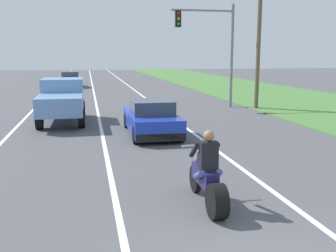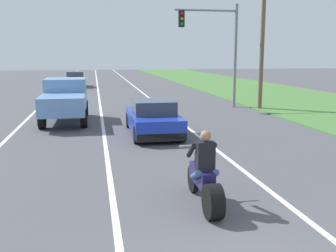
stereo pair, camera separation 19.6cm
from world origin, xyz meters
name	(u,v)px [view 1 (the left image)]	position (x,y,z in m)	size (l,w,h in m)	color
lane_stripe_left_solid	(35,108)	(-5.40, 20.00, 0.00)	(0.14, 120.00, 0.01)	white
lane_stripe_right_solid	(155,105)	(1.80, 20.00, 0.00)	(0.14, 120.00, 0.01)	white
lane_stripe_centre_dashed	(97,107)	(-1.80, 20.00, 0.00)	(0.14, 120.00, 0.01)	white
grass_verge_right	(303,101)	(11.92, 20.00, 0.03)	(10.00, 120.00, 0.06)	#477538
motorcycle_with_rider	(208,179)	(0.05, 3.36, 0.59)	(0.70, 2.21, 1.62)	black
sports_car_blue	(152,119)	(0.12, 11.06, 0.63)	(1.84, 4.30, 1.37)	#1E38B2
pickup_truck_left_lane_light_blue	(62,99)	(-3.48, 14.68, 1.11)	(2.02, 4.80, 1.98)	#6B93C6
traffic_light_mast_near	(214,40)	(5.02, 18.32, 3.94)	(3.75, 0.34, 6.00)	gray
utility_pole_roadside	(258,45)	(7.24, 17.11, 3.66)	(0.24, 0.24, 7.32)	brown
distant_car_far_ahead	(71,79)	(-3.89, 35.49, 0.77)	(1.80, 4.00, 1.50)	#B2B2B7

